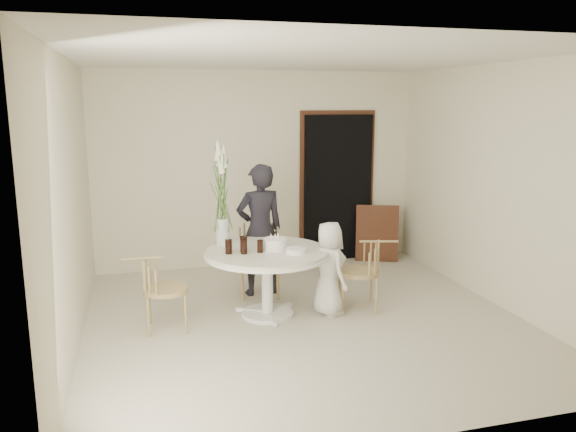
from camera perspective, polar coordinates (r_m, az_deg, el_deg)
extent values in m
plane|color=beige|center=(6.05, 1.74, -10.54)|extent=(4.50, 4.50, 0.00)
plane|color=silver|center=(5.63, 1.91, 15.86)|extent=(4.50, 4.50, 0.00)
plane|color=beige|center=(7.85, -2.98, 4.73)|extent=(4.50, 0.00, 4.50)
plane|color=beige|center=(3.64, 12.21, -3.38)|extent=(4.50, 0.00, 4.50)
plane|color=beige|center=(5.48, -21.30, 1.04)|extent=(0.00, 4.50, 4.50)
plane|color=beige|center=(6.69, 20.60, 2.85)|extent=(0.00, 4.50, 4.50)
cube|color=black|center=(8.15, 5.07, 2.82)|extent=(1.00, 0.10, 2.10)
cube|color=#502B1B|center=(8.18, 4.98, 3.27)|extent=(1.12, 0.03, 2.22)
cylinder|color=white|center=(6.19, -2.09, -9.84)|extent=(0.56, 0.56, 0.04)
cylinder|color=white|center=(6.08, -2.11, -6.99)|extent=(0.12, 0.12, 0.65)
cylinder|color=white|center=(5.98, -2.13, -3.89)|extent=(1.33, 1.33, 0.03)
cylinder|color=white|center=(5.97, -2.14, -3.66)|extent=(1.30, 1.30, 0.04)
cube|color=#502B1B|center=(8.25, 9.04, -1.73)|extent=(0.64, 0.39, 0.81)
cylinder|color=tan|center=(6.56, -4.71, -6.63)|extent=(0.03, 0.03, 0.47)
cylinder|color=tan|center=(6.57, -1.03, -6.56)|extent=(0.03, 0.03, 0.47)
cylinder|color=tan|center=(6.96, -4.69, -5.56)|extent=(0.03, 0.03, 0.47)
cylinder|color=tan|center=(6.97, -1.23, -5.50)|extent=(0.03, 0.03, 0.47)
cylinder|color=tan|center=(6.69, -2.94, -3.95)|extent=(0.52, 0.52, 0.05)
cylinder|color=tan|center=(6.50, 5.26, -7.08)|extent=(0.03, 0.03, 0.41)
cylinder|color=tan|center=(6.16, 5.58, -8.16)|extent=(0.03, 0.03, 0.41)
cylinder|color=tan|center=(6.54, 8.47, -7.03)|extent=(0.03, 0.03, 0.41)
cylinder|color=tan|center=(6.20, 8.97, -8.10)|extent=(0.03, 0.03, 0.41)
cylinder|color=tan|center=(6.28, 7.12, -5.65)|extent=(0.46, 0.46, 0.05)
cylinder|color=tan|center=(5.72, -10.37, -9.90)|extent=(0.03, 0.03, 0.40)
cylinder|color=tan|center=(6.06, -10.46, -8.68)|extent=(0.03, 0.03, 0.40)
cylinder|color=tan|center=(5.73, -13.99, -10.03)|extent=(0.03, 0.03, 0.40)
cylinder|color=tan|center=(6.06, -13.88, -8.81)|extent=(0.03, 0.03, 0.40)
cylinder|color=tan|center=(5.82, -12.27, -7.33)|extent=(0.45, 0.45, 0.04)
imported|color=black|center=(6.65, -2.88, -1.43)|extent=(0.62, 0.44, 1.57)
imported|color=silver|center=(6.08, 4.21, -5.35)|extent=(0.43, 0.56, 1.03)
cylinder|color=white|center=(5.97, -1.32, -2.87)|extent=(0.25, 0.25, 0.12)
cylinder|color=#FFDAA1|center=(5.95, -1.32, -2.07)|extent=(0.01, 0.01, 0.05)
cylinder|color=#FFDAA1|center=(5.99, -1.02, -1.98)|extent=(0.01, 0.01, 0.05)
cylinder|color=#FFDAA1|center=(5.96, -1.75, -2.05)|extent=(0.01, 0.01, 0.05)
cylinder|color=#FFDAA1|center=(5.91, -1.04, -2.15)|extent=(0.01, 0.01, 0.05)
cylinder|color=black|center=(5.82, -4.50, -3.14)|extent=(0.09, 0.09, 0.15)
cylinder|color=black|center=(5.86, -2.85, -3.10)|extent=(0.07, 0.07, 0.13)
cylinder|color=black|center=(5.84, -6.06, -3.10)|extent=(0.07, 0.07, 0.15)
cylinder|color=black|center=(5.89, -4.53, -2.86)|extent=(0.10, 0.10, 0.17)
cylinder|color=white|center=(5.83, 0.80, -3.55)|extent=(0.27, 0.27, 0.05)
cylinder|color=silver|center=(6.20, -6.67, -1.58)|extent=(0.16, 0.16, 0.30)
cylinder|color=#3E642B|center=(6.15, -6.56, 1.84)|extent=(0.01, 0.01, 0.74)
cone|color=white|center=(6.10, -6.64, 5.26)|extent=(0.07, 0.07, 0.19)
cylinder|color=#3E642B|center=(6.15, -6.81, 2.13)|extent=(0.01, 0.01, 0.80)
cone|color=white|center=(6.10, -6.90, 5.85)|extent=(0.07, 0.07, 0.19)
cylinder|color=#3E642B|center=(6.13, -7.02, 2.39)|extent=(0.01, 0.01, 0.87)
cone|color=white|center=(6.08, -7.12, 6.43)|extent=(0.07, 0.07, 0.19)
cylinder|color=#3E642B|center=(6.10, -7.04, 2.65)|extent=(0.01, 0.01, 0.93)
cone|color=white|center=(6.05, -7.15, 7.00)|extent=(0.07, 0.07, 0.19)
cylinder|color=#3E642B|center=(6.10, -6.83, 1.74)|extent=(0.01, 0.01, 0.74)
cone|color=white|center=(6.04, -6.91, 5.20)|extent=(0.07, 0.07, 0.19)
cylinder|color=#3E642B|center=(6.09, -6.58, 2.05)|extent=(0.01, 0.01, 0.80)
cone|color=white|center=(6.04, -6.67, 5.81)|extent=(0.07, 0.07, 0.19)
cylinder|color=#3E642B|center=(6.11, -6.47, 2.38)|extent=(0.01, 0.01, 0.87)
cone|color=white|center=(6.06, -6.56, 6.43)|extent=(0.07, 0.07, 0.19)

